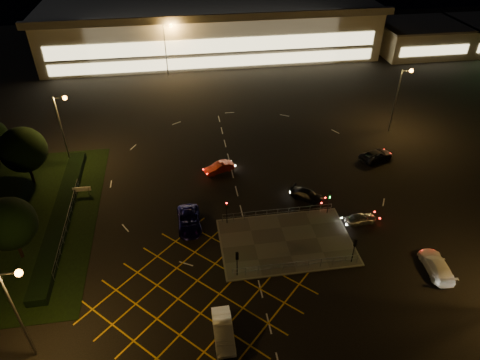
{
  "coord_description": "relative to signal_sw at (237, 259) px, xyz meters",
  "views": [
    {
      "loc": [
        -8.16,
        -35.04,
        32.86
      ],
      "look_at": [
        -1.63,
        7.57,
        2.0
      ],
      "focal_mm": 32.0,
      "sensor_mm": 36.0,
      "label": 1
    }
  ],
  "objects": [
    {
      "name": "car_right_silver",
      "position": [
        15.25,
        5.83,
        -1.75
      ],
      "size": [
        3.76,
        1.81,
        1.24
      ],
      "primitive_type": "imported",
      "rotation": [
        0.0,
        0.0,
        1.67
      ],
      "color": "#A1A4A8",
      "rests_on": "ground"
    },
    {
      "name": "streetlight_sw",
      "position": [
        -17.56,
        -6.01,
        4.2
      ],
      "size": [
        1.78,
        0.56,
        10.03
      ],
      "color": "slate",
      "rests_on": "ground"
    },
    {
      "name": "tree_e",
      "position": [
        -22.0,
        5.99,
        2.28
      ],
      "size": [
        5.4,
        5.4,
        7.35
      ],
      "color": "black",
      "rests_on": "ground"
    },
    {
      "name": "signal_sw",
      "position": [
        0.0,
        0.0,
        0.0
      ],
      "size": [
        0.28,
        0.3,
        3.15
      ],
      "rotation": [
        0.0,
        0.0,
        3.14
      ],
      "color": "black",
      "rests_on": "pedestrian_island"
    },
    {
      "name": "car_left_blue",
      "position": [
        -4.31,
        8.29,
        -1.59
      ],
      "size": [
        2.65,
        5.62,
        1.55
      ],
      "primitive_type": "imported",
      "rotation": [
        0.0,
        0.0,
        0.01
      ],
      "color": "#0C0B42",
      "rests_on": "ground"
    },
    {
      "name": "car_far_dkgrey",
      "position": [
        10.42,
        10.99,
        -1.74
      ],
      "size": [
        4.45,
        4.14,
        1.26
      ],
      "primitive_type": "imported",
      "rotation": [
        0.0,
        0.0,
        0.87
      ],
      "color": "black",
      "rests_on": "ground"
    },
    {
      "name": "car_approach_white",
      "position": [
        20.04,
        -2.36,
        -1.62
      ],
      "size": [
        2.57,
        5.35,
        1.5
      ],
      "primitive_type": "imported",
      "rotation": [
        0.0,
        0.0,
        3.05
      ],
      "color": "silver",
      "rests_on": "ground"
    },
    {
      "name": "car_east_grey",
      "position": [
        22.51,
        18.35,
        -1.67
      ],
      "size": [
        5.49,
        3.89,
        1.39
      ],
      "primitive_type": "imported",
      "rotation": [
        0.0,
        0.0,
        1.92
      ],
      "color": "black",
      "rests_on": "ground"
    },
    {
      "name": "ground",
      "position": [
        4.0,
        5.99,
        -2.37
      ],
      "size": [
        180.0,
        180.0,
        0.0
      ],
      "primitive_type": "plane",
      "color": "black",
      "rests_on": "ground"
    },
    {
      "name": "pedestrian_island",
      "position": [
        6.0,
        3.99,
        -2.31
      ],
      "size": [
        14.0,
        9.0,
        0.12
      ],
      "primitive_type": "cube",
      "color": "#4C4944",
      "rests_on": "ground"
    },
    {
      "name": "streetlight_nw",
      "position": [
        -19.56,
        23.99,
        4.2
      ],
      "size": [
        1.78,
        0.56,
        10.03
      ],
      "color": "slate",
      "rests_on": "ground"
    },
    {
      "name": "tree_c",
      "position": [
        -24.0,
        19.99,
        2.59
      ],
      "size": [
        5.76,
        5.76,
        7.84
      ],
      "color": "black",
      "rests_on": "ground"
    },
    {
      "name": "car_queue_white",
      "position": [
        -2.19,
        -6.63,
        -1.59
      ],
      "size": [
        1.68,
        4.72,
        1.55
      ],
      "primitive_type": "imported",
      "rotation": [
        0.0,
        0.0,
        0.01
      ],
      "color": "silver",
      "rests_on": "ground"
    },
    {
      "name": "hedge",
      "position": [
        -19.0,
        11.99,
        -1.87
      ],
      "size": [
        2.0,
        26.0,
        1.0
      ],
      "primitive_type": "cube",
      "color": "black",
      "rests_on": "ground"
    },
    {
      "name": "car_circ_red",
      "position": [
        0.32,
        18.68,
        -1.7
      ],
      "size": [
        4.3,
        2.73,
        1.34
      ],
      "primitive_type": "imported",
      "rotation": [
        0.0,
        0.0,
        5.07
      ],
      "color": "maroon",
      "rests_on": "ground"
    },
    {
      "name": "retail_unit_a",
      "position": [
        50.0,
        59.97,
        0.85
      ],
      "size": [
        18.8,
        14.8,
        6.35
      ],
      "color": "beige",
      "rests_on": "ground"
    },
    {
      "name": "grass_verge",
      "position": [
        -24.0,
        11.99,
        -2.33
      ],
      "size": [
        18.0,
        30.0,
        0.08
      ],
      "primitive_type": "cube",
      "color": "black",
      "rests_on": "ground"
    },
    {
      "name": "signal_se",
      "position": [
        12.0,
        0.0,
        0.0
      ],
      "size": [
        0.28,
        0.3,
        3.15
      ],
      "rotation": [
        0.0,
        0.0,
        3.14
      ],
      "color": "black",
      "rests_on": "pedestrian_island"
    },
    {
      "name": "streetlight_ne",
      "position": [
        28.44,
        25.99,
        4.2
      ],
      "size": [
        1.78,
        0.56,
        10.03
      ],
      "color": "slate",
      "rests_on": "ground"
    },
    {
      "name": "signal_nw",
      "position": [
        0.0,
        7.99,
        0.0
      ],
      "size": [
        0.28,
        0.3,
        3.15
      ],
      "color": "black",
      "rests_on": "pedestrian_island"
    },
    {
      "name": "signal_ne",
      "position": [
        12.0,
        7.99,
        0.0
      ],
      "size": [
        0.28,
        0.3,
        3.15
      ],
      "color": "black",
      "rests_on": "pedestrian_island"
    },
    {
      "name": "streetlight_far_right",
      "position": [
        34.44,
        55.99,
        4.2
      ],
      "size": [
        1.78,
        0.56,
        10.03
      ],
      "color": "slate",
      "rests_on": "ground"
    },
    {
      "name": "supermarket",
      "position": [
        4.0,
        67.95,
        2.95
      ],
      "size": [
        72.0,
        26.5,
        10.5
      ],
      "color": "beige",
      "rests_on": "ground"
    },
    {
      "name": "streetlight_far_left",
      "position": [
        -5.56,
        53.99,
        4.2
      ],
      "size": [
        1.78,
        0.56,
        10.03
      ],
      "color": "slate",
      "rests_on": "ground"
    }
  ]
}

